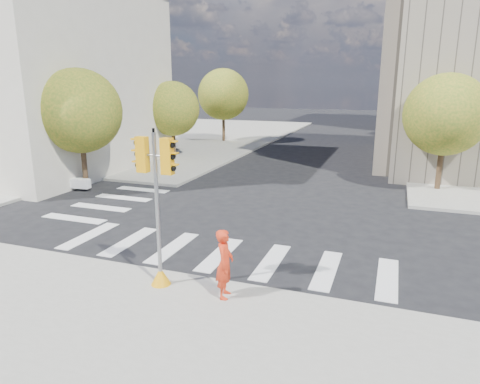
# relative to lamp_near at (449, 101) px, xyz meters

# --- Properties ---
(ground) EXTENTS (160.00, 160.00, 0.00)m
(ground) POSITION_rel_lamp_near_xyz_m (-8.00, -14.00, -4.58)
(ground) COLOR black
(ground) RESTS_ON ground
(sidewalk_far_left) EXTENTS (28.00, 40.00, 0.15)m
(sidewalk_far_left) POSITION_rel_lamp_near_xyz_m (-28.00, 12.00, -4.50)
(sidewalk_far_left) COLOR gray
(sidewalk_far_left) RESTS_ON ground
(classical_building) EXTENTS (19.00, 15.00, 12.70)m
(classical_building) POSITION_rel_lamp_near_xyz_m (-28.00, -6.00, 1.86)
(classical_building) COLOR beige
(classical_building) RESTS_ON ground
(tree_lw_near) EXTENTS (4.40, 4.40, 6.41)m
(tree_lw_near) POSITION_rel_lamp_near_xyz_m (-18.50, -10.00, -0.38)
(tree_lw_near) COLOR #382616
(tree_lw_near) RESTS_ON ground
(tree_lw_mid) EXTENTS (4.00, 4.00, 5.77)m
(tree_lw_mid) POSITION_rel_lamp_near_xyz_m (-18.50, 0.00, -0.82)
(tree_lw_mid) COLOR #382616
(tree_lw_mid) RESTS_ON ground
(tree_lw_far) EXTENTS (4.80, 4.80, 6.95)m
(tree_lw_far) POSITION_rel_lamp_near_xyz_m (-18.50, 10.00, -0.04)
(tree_lw_far) COLOR #382616
(tree_lw_far) RESTS_ON ground
(tree_re_near) EXTENTS (4.20, 4.20, 6.16)m
(tree_re_near) POSITION_rel_lamp_near_xyz_m (-0.50, -4.00, -0.53)
(tree_re_near) COLOR #382616
(tree_re_near) RESTS_ON ground
(tree_re_mid) EXTENTS (4.60, 4.60, 6.66)m
(tree_re_mid) POSITION_rel_lamp_near_xyz_m (-0.50, 8.00, -0.23)
(tree_re_mid) COLOR #382616
(tree_re_mid) RESTS_ON ground
(tree_re_far) EXTENTS (4.00, 4.00, 5.88)m
(tree_re_far) POSITION_rel_lamp_near_xyz_m (-0.50, 20.00, -0.71)
(tree_re_far) COLOR #382616
(tree_re_far) RESTS_ON ground
(lamp_near) EXTENTS (0.35, 0.18, 8.11)m
(lamp_near) POSITION_rel_lamp_near_xyz_m (0.00, 0.00, 0.00)
(lamp_near) COLOR black
(lamp_near) RESTS_ON sidewalk_far_right
(lamp_far) EXTENTS (0.35, 0.18, 8.11)m
(lamp_far) POSITION_rel_lamp_near_xyz_m (0.00, 14.00, 0.00)
(lamp_far) COLOR black
(lamp_far) RESTS_ON sidewalk_far_right
(traffic_signal) EXTENTS (1.07, 0.56, 4.38)m
(traffic_signal) POSITION_rel_lamp_near_xyz_m (-8.71, -18.86, -2.58)
(traffic_signal) COLOR orange
(traffic_signal) RESTS_ON sidewalk_near
(photographer) EXTENTS (0.57, 0.75, 1.87)m
(photographer) POSITION_rel_lamp_near_xyz_m (-6.75, -18.90, -3.49)
(photographer) COLOR red
(photographer) RESTS_ON sidewalk_near
(planter_wall) EXTENTS (6.01, 1.03, 0.50)m
(planter_wall) POSITION_rel_lamp_near_xyz_m (-21.00, -10.67, -4.18)
(planter_wall) COLOR white
(planter_wall) RESTS_ON sidewalk_left_near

